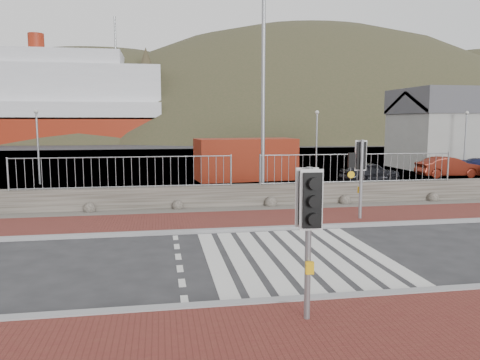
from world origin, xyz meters
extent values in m
plane|color=#28282B|center=(0.00, 0.00, 0.00)|extent=(220.00, 220.00, 0.00)
cube|color=maroon|center=(0.00, -5.00, 0.04)|extent=(40.00, 4.00, 0.08)
cube|color=maroon|center=(0.00, 4.50, 0.04)|extent=(40.00, 3.00, 0.08)
cube|color=gray|center=(0.00, -3.00, 0.05)|extent=(40.00, 0.25, 0.12)
cube|color=gray|center=(0.00, 3.00, 0.05)|extent=(40.00, 0.25, 0.12)
cube|color=silver|center=(-2.10, 0.00, 0.01)|extent=(0.42, 5.60, 0.01)
cube|color=silver|center=(-1.50, 0.00, 0.01)|extent=(0.42, 5.60, 0.01)
cube|color=silver|center=(-0.90, 0.00, 0.01)|extent=(0.42, 5.60, 0.01)
cube|color=silver|center=(-0.30, 0.00, 0.01)|extent=(0.42, 5.60, 0.01)
cube|color=silver|center=(0.30, 0.00, 0.01)|extent=(0.42, 5.60, 0.01)
cube|color=silver|center=(0.90, 0.00, 0.01)|extent=(0.42, 5.60, 0.01)
cube|color=silver|center=(1.50, 0.00, 0.01)|extent=(0.42, 5.60, 0.01)
cube|color=silver|center=(2.10, 0.00, 0.01)|extent=(0.42, 5.60, 0.01)
cube|color=#59544C|center=(0.00, 6.50, 0.03)|extent=(40.00, 1.50, 0.06)
cube|color=#444038|center=(0.00, 7.30, 0.45)|extent=(40.00, 0.60, 0.90)
cylinder|color=gray|center=(-4.80, 7.15, 2.10)|extent=(8.40, 0.04, 0.04)
cylinder|color=gray|center=(-9.00, 7.15, 1.50)|extent=(0.07, 0.07, 1.20)
cylinder|color=gray|center=(-0.60, 7.15, 1.50)|extent=(0.07, 0.07, 1.20)
cylinder|color=gray|center=(4.80, 7.15, 2.10)|extent=(8.40, 0.04, 0.04)
cylinder|color=gray|center=(0.60, 7.15, 1.50)|extent=(0.07, 0.07, 1.20)
cylinder|color=gray|center=(9.00, 7.15, 1.50)|extent=(0.07, 0.07, 1.20)
cube|color=#4C4C4F|center=(0.00, 27.90, 0.00)|extent=(120.00, 40.00, 0.50)
cube|color=#3F4C54|center=(0.00, 62.90, 0.00)|extent=(220.00, 50.00, 0.05)
cube|color=maroon|center=(-28.00, 67.90, 2.00)|extent=(50.00, 16.00, 4.00)
cube|color=silver|center=(-18.00, 67.90, 9.00)|extent=(30.00, 12.00, 6.00)
cube|color=silver|center=(-18.00, 67.90, 13.00)|extent=(18.00, 10.00, 2.50)
cylinder|color=maroon|center=(-22.00, 67.90, 15.50)|extent=(2.40, 2.40, 3.00)
cylinder|color=gray|center=(-10.00, 67.90, 17.00)|extent=(0.30, 0.30, 6.00)
cube|color=#9E9E99|center=(20.00, 19.90, 2.00)|extent=(12.00, 6.00, 4.00)
ellipsoid|color=#353821|center=(-15.00, 87.90, -20.00)|extent=(106.40, 68.40, 76.00)
ellipsoid|color=#353821|center=(30.00, 87.90, -26.00)|extent=(140.00, 90.00, 100.00)
cylinder|color=gray|center=(-0.96, -3.87, 1.36)|extent=(0.11, 0.11, 2.72)
cube|color=#E4A90D|center=(-0.96, -3.87, 1.02)|extent=(0.14, 0.08, 0.21)
cube|color=black|center=(-0.96, -3.87, 2.19)|extent=(0.40, 0.25, 1.02)
sphere|color=#0CE53F|center=(-0.96, -3.87, 1.90)|extent=(0.15, 0.15, 0.15)
cylinder|color=gray|center=(3.51, 3.92, 1.42)|extent=(0.11, 0.11, 2.84)
cube|color=#E4A90D|center=(3.51, 3.92, 1.07)|extent=(0.15, 0.10, 0.22)
cube|color=black|center=(3.51, 3.92, 2.28)|extent=(0.44, 0.30, 1.07)
sphere|color=#0CE53F|center=(3.51, 3.92, 1.98)|extent=(0.15, 0.15, 0.15)
cube|color=black|center=(3.16, 3.97, 2.13)|extent=(0.25, 0.20, 0.51)
cylinder|color=gray|center=(0.92, 8.10, 4.50)|extent=(0.16, 0.16, 9.01)
cube|color=maroon|center=(1.64, 16.01, 1.22)|extent=(6.11, 3.10, 2.44)
imported|color=black|center=(8.33, 13.37, 0.60)|extent=(3.70, 2.05, 1.19)
imported|color=#5F190D|center=(14.28, 14.93, 0.64)|extent=(3.93, 1.50, 1.28)
camera|label=1|loc=(-3.42, -11.32, 3.49)|focal=35.00mm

